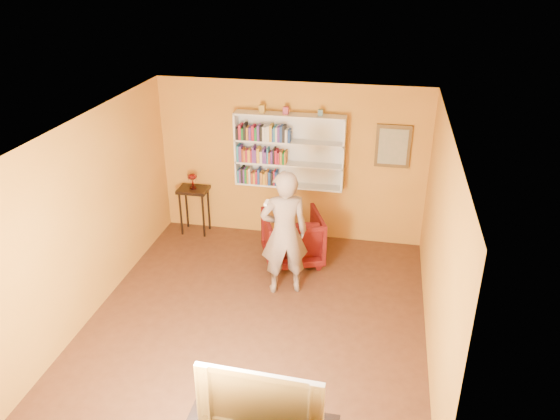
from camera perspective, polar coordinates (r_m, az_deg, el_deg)
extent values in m
cube|color=#432515|center=(7.68, -2.32, -11.45)|extent=(5.30, 5.80, 0.12)
cube|color=#B57321|center=(9.19, 1.16, 5.06)|extent=(5.30, 0.04, 2.70)
cube|color=#B57321|center=(4.93, -9.61, -15.48)|extent=(5.30, 0.04, 2.70)
cube|color=#B57321|center=(7.74, -19.08, -0.47)|extent=(0.04, 5.80, 2.70)
cube|color=#B57321|center=(6.81, 16.42, -3.73)|extent=(0.04, 5.80, 2.70)
cube|color=silver|center=(6.41, -2.76, 8.91)|extent=(5.30, 5.80, 0.06)
cube|color=silver|center=(9.07, 1.13, 6.46)|extent=(1.80, 0.03, 1.20)
cube|color=silver|center=(9.13, -4.53, 6.53)|extent=(0.03, 0.28, 1.20)
cube|color=silver|center=(8.84, 6.66, 5.78)|extent=(0.03, 0.28, 1.20)
cube|color=silver|center=(9.16, 0.95, 2.65)|extent=(1.80, 0.28, 0.03)
cube|color=silver|center=(9.02, 0.97, 4.87)|extent=(1.80, 0.28, 0.03)
cube|color=silver|center=(8.89, 0.99, 7.16)|extent=(1.80, 0.28, 0.03)
cube|color=silver|center=(8.77, 1.01, 9.89)|extent=(1.80, 0.28, 0.03)
cube|color=teal|center=(9.24, -4.30, 3.62)|extent=(0.02, 0.14, 0.22)
cube|color=#542A7F|center=(9.25, -4.08, 3.69)|extent=(0.03, 0.19, 0.23)
cube|color=black|center=(9.23, -3.89, 3.77)|extent=(0.03, 0.18, 0.27)
cube|color=#542A7F|center=(9.22, -3.70, 3.67)|extent=(0.02, 0.17, 0.25)
cube|color=#156124|center=(9.21, -3.51, 3.66)|extent=(0.03, 0.16, 0.25)
cube|color=#A96421|center=(9.21, -3.29, 3.65)|extent=(0.03, 0.17, 0.25)
cube|color=beige|center=(9.19, -3.11, 3.68)|extent=(0.03, 0.16, 0.27)
cube|color=maroon|center=(9.19, -2.87, 3.46)|extent=(0.04, 0.16, 0.20)
cube|color=gold|center=(9.18, -2.64, 3.43)|extent=(0.03, 0.15, 0.20)
cube|color=maroon|center=(9.17, -2.40, 3.50)|extent=(0.04, 0.16, 0.22)
cube|color=navy|center=(9.17, -2.15, 3.64)|extent=(0.04, 0.19, 0.26)
cube|color=#A96421|center=(9.15, -1.89, 3.43)|extent=(0.04, 0.15, 0.21)
cube|color=gold|center=(9.14, -1.60, 3.34)|extent=(0.04, 0.15, 0.19)
cube|color=#A96421|center=(9.12, -1.35, 3.46)|extent=(0.04, 0.14, 0.24)
cube|color=navy|center=(9.12, -1.05, 3.41)|extent=(0.04, 0.16, 0.23)
cube|color=black|center=(9.12, -0.78, 3.38)|extent=(0.04, 0.17, 0.22)
cube|color=maroon|center=(9.10, -0.56, 3.45)|extent=(0.02, 0.15, 0.26)
cube|color=navy|center=(9.10, -0.34, 3.41)|extent=(0.04, 0.17, 0.24)
cube|color=teal|center=(9.12, -4.32, 6.02)|extent=(0.03, 0.19, 0.27)
cube|color=#542A7F|center=(9.09, -4.10, 5.95)|extent=(0.04, 0.15, 0.26)
cube|color=maroon|center=(9.09, -3.85, 5.82)|extent=(0.02, 0.15, 0.22)
cube|color=#A96421|center=(9.08, -3.65, 5.75)|extent=(0.03, 0.15, 0.21)
cube|color=maroon|center=(9.07, -3.44, 5.73)|extent=(0.03, 0.14, 0.21)
cube|color=gold|center=(9.06, -3.18, 5.74)|extent=(0.04, 0.15, 0.21)
cube|color=maroon|center=(9.06, -2.93, 5.74)|extent=(0.02, 0.17, 0.21)
cube|color=#542A7F|center=(9.05, -2.73, 5.90)|extent=(0.03, 0.18, 0.27)
cube|color=#542A7F|center=(9.03, -2.52, 5.73)|extent=(0.04, 0.15, 0.22)
cube|color=gold|center=(9.02, -2.22, 5.81)|extent=(0.04, 0.16, 0.25)
cube|color=beige|center=(9.02, -1.92, 5.63)|extent=(0.04, 0.16, 0.20)
cube|color=#542A7F|center=(9.01, -1.67, 5.78)|extent=(0.03, 0.18, 0.25)
cube|color=#542A7F|center=(9.00, -1.46, 5.57)|extent=(0.04, 0.15, 0.19)
cube|color=teal|center=(8.98, -1.24, 5.76)|extent=(0.02, 0.15, 0.26)
cube|color=maroon|center=(9.00, -1.04, 5.55)|extent=(0.03, 0.17, 0.19)
cube|color=#542A7F|center=(8.98, -0.81, 5.59)|extent=(0.03, 0.15, 0.21)
cube|color=black|center=(8.97, -0.59, 5.73)|extent=(0.03, 0.16, 0.26)
cube|color=maroon|center=(8.97, -0.34, 5.64)|extent=(0.04, 0.16, 0.23)
cube|color=maroon|center=(8.97, -0.07, 5.54)|extent=(0.03, 0.18, 0.20)
cube|color=#A96421|center=(8.96, 0.17, 5.57)|extent=(0.04, 0.18, 0.22)
cube|color=#156124|center=(8.95, 0.41, 5.48)|extent=(0.03, 0.16, 0.20)
cube|color=#A96421|center=(8.95, 0.62, 5.54)|extent=(0.02, 0.19, 0.21)
cube|color=black|center=(9.00, -4.38, 8.07)|extent=(0.04, 0.18, 0.19)
cube|color=maroon|center=(8.98, -4.11, 8.21)|extent=(0.04, 0.18, 0.24)
cube|color=#156124|center=(8.96, -3.90, 7.99)|extent=(0.03, 0.14, 0.19)
cube|color=black|center=(8.96, -3.61, 8.25)|extent=(0.04, 0.18, 0.27)
cube|color=#A96421|center=(8.94, -3.36, 8.04)|extent=(0.04, 0.15, 0.22)
cube|color=#542A7F|center=(8.94, -3.06, 8.06)|extent=(0.04, 0.17, 0.22)
cube|color=maroon|center=(8.93, -2.75, 8.12)|extent=(0.04, 0.18, 0.24)
cube|color=#156124|center=(8.93, -2.45, 8.02)|extent=(0.04, 0.19, 0.21)
cube|color=#542A7F|center=(8.91, -2.20, 8.11)|extent=(0.04, 0.17, 0.25)
cube|color=black|center=(8.89, -1.92, 8.07)|extent=(0.04, 0.15, 0.25)
cube|color=beige|center=(8.89, -1.62, 8.06)|extent=(0.04, 0.18, 0.24)
cube|color=beige|center=(8.89, -1.39, 8.05)|extent=(0.02, 0.19, 0.24)
cube|color=beige|center=(8.86, -1.19, 8.06)|extent=(0.04, 0.15, 0.26)
cube|color=gold|center=(8.86, -0.89, 8.10)|extent=(0.04, 0.17, 0.27)
cube|color=navy|center=(8.85, -0.69, 7.91)|extent=(0.02, 0.15, 0.22)
cube|color=teal|center=(8.86, -0.51, 8.03)|extent=(0.02, 0.19, 0.25)
cube|color=beige|center=(8.84, -0.32, 7.96)|extent=(0.03, 0.16, 0.24)
cube|color=#542A7F|center=(8.83, -0.10, 7.97)|extent=(0.04, 0.15, 0.25)
cube|color=navy|center=(8.82, 0.17, 8.01)|extent=(0.04, 0.16, 0.26)
cube|color=black|center=(8.83, 0.46, 8.01)|extent=(0.04, 0.18, 0.26)
cube|color=beige|center=(8.81, 0.72, 7.80)|extent=(0.04, 0.15, 0.21)
cube|color=navy|center=(8.81, 1.00, 7.78)|extent=(0.04, 0.15, 0.21)
cube|color=olive|center=(8.83, -1.88, 10.52)|extent=(0.09, 0.09, 0.13)
cube|color=#90304D|center=(8.76, 0.61, 10.37)|extent=(0.08, 0.08, 0.12)
cube|color=#466A75|center=(8.68, 4.25, 10.11)|extent=(0.07, 0.07, 0.10)
cube|color=#4F3716|center=(8.88, 11.72, 6.53)|extent=(0.55, 0.04, 0.70)
cube|color=gray|center=(8.86, 11.72, 6.48)|extent=(0.45, 0.02, 0.58)
cylinder|color=black|center=(9.68, -10.32, -0.44)|extent=(0.04, 0.04, 0.78)
cylinder|color=black|center=(9.54, -8.02, -0.65)|extent=(0.04, 0.04, 0.78)
cylinder|color=black|center=(9.93, -9.72, 0.30)|extent=(0.04, 0.04, 0.78)
cylinder|color=black|center=(9.80, -7.47, 0.10)|extent=(0.04, 0.04, 0.78)
cube|color=black|center=(9.56, -9.05, 2.10)|extent=(0.51, 0.39, 0.06)
cylinder|color=maroon|center=(9.55, -9.07, 2.31)|extent=(0.11, 0.11, 0.02)
cylinder|color=maroon|center=(9.51, -9.10, 2.77)|extent=(0.03, 0.03, 0.14)
ellipsoid|color=maroon|center=(9.47, -9.15, 3.45)|extent=(0.15, 0.15, 0.10)
cylinder|color=beige|center=(9.44, -8.71, 3.38)|extent=(0.01, 0.01, 0.11)
cylinder|color=beige|center=(9.49, -8.70, 3.48)|extent=(0.01, 0.01, 0.11)
cylinder|color=beige|center=(9.52, -8.83, 3.56)|extent=(0.01, 0.01, 0.11)
cylinder|color=beige|center=(9.54, -9.06, 3.59)|extent=(0.01, 0.01, 0.11)
cylinder|color=beige|center=(9.54, -9.32, 3.56)|extent=(0.01, 0.01, 0.11)
cylinder|color=beige|center=(9.51, -9.53, 3.49)|extent=(0.01, 0.01, 0.11)
cylinder|color=beige|center=(9.48, -9.62, 3.39)|extent=(0.01, 0.01, 0.11)
cylinder|color=beige|center=(9.44, -9.56, 3.30)|extent=(0.01, 0.01, 0.11)
cylinder|color=beige|center=(9.41, -9.37, 3.25)|extent=(0.01, 0.01, 0.11)
cylinder|color=beige|center=(9.40, -9.11, 3.24)|extent=(0.01, 0.01, 0.11)
cylinder|color=beige|center=(9.41, -8.86, 3.29)|extent=(0.01, 0.01, 0.11)
imported|color=#410407|center=(8.71, 1.31, -2.91)|extent=(1.16, 1.17, 0.83)
imported|color=#776357|center=(7.72, 0.45, -2.43)|extent=(0.80, 0.65, 1.89)
cube|color=white|center=(7.17, -1.42, 0.76)|extent=(0.04, 0.15, 0.04)
imported|color=black|center=(5.32, -1.86, -18.62)|extent=(1.19, 0.20, 0.68)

